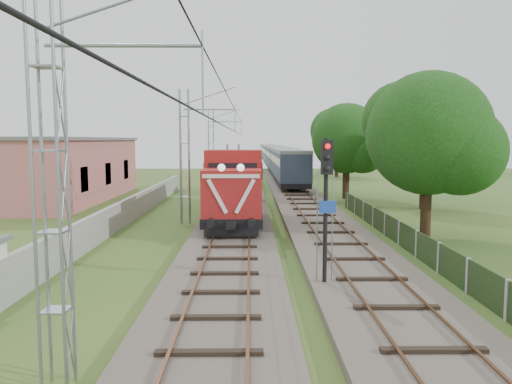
{
  "coord_description": "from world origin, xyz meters",
  "views": [
    {
      "loc": [
        0.92,
        -17.77,
        5.01
      ],
      "look_at": [
        1.21,
        9.09,
        2.2
      ],
      "focal_mm": 35.0,
      "sensor_mm": 36.0,
      "label": 1
    }
  ],
  "objects": [
    {
      "name": "ground",
      "position": [
        0.0,
        0.0,
        0.0
      ],
      "size": [
        140.0,
        140.0,
        0.0
      ],
      "primitive_type": "plane",
      "color": "#30541F",
      "rests_on": "ground"
    },
    {
      "name": "track_main",
      "position": [
        0.0,
        7.0,
        0.18
      ],
      "size": [
        4.2,
        70.0,
        0.45
      ],
      "color": "#6B6054",
      "rests_on": "ground"
    },
    {
      "name": "track_side",
      "position": [
        5.0,
        20.0,
        0.18
      ],
      "size": [
        4.2,
        80.0,
        0.45
      ],
      "color": "#6B6054",
      "rests_on": "ground"
    },
    {
      "name": "catenary",
      "position": [
        -2.95,
        12.0,
        4.05
      ],
      "size": [
        3.31,
        70.0,
        8.0
      ],
      "color": "gray",
      "rests_on": "ground"
    },
    {
      "name": "boundary_wall",
      "position": [
        -6.5,
        12.0,
        0.75
      ],
      "size": [
        0.25,
        40.0,
        1.5
      ],
      "primitive_type": "cube",
      "color": "#9E9E99",
      "rests_on": "ground"
    },
    {
      "name": "station_building",
      "position": [
        -15.0,
        24.0,
        2.63
      ],
      "size": [
        8.4,
        20.4,
        5.22
      ],
      "color": "#B36460",
      "rests_on": "ground"
    },
    {
      "name": "fence",
      "position": [
        8.0,
        3.0,
        0.6
      ],
      "size": [
        0.12,
        32.0,
        1.2
      ],
      "color": "black",
      "rests_on": "ground"
    },
    {
      "name": "locomotive",
      "position": [
        0.0,
        14.06,
        2.25
      ],
      "size": [
        3.01,
        17.2,
        4.37
      ],
      "color": "black",
      "rests_on": "ground"
    },
    {
      "name": "coach_rake",
      "position": [
        5.0,
        70.2,
        2.45
      ],
      "size": [
        2.94,
        87.72,
        3.4
      ],
      "color": "black",
      "rests_on": "ground"
    },
    {
      "name": "signal_post",
      "position": [
        3.38,
        -1.66,
        3.47
      ],
      "size": [
        0.56,
        0.43,
        5.06
      ],
      "color": "black",
      "rests_on": "ground"
    },
    {
      "name": "tree_a",
      "position": [
        9.93,
        7.27,
        5.27
      ],
      "size": [
        6.51,
        6.2,
        8.44
      ],
      "color": "#3C2818",
      "rests_on": "ground"
    },
    {
      "name": "tree_b",
      "position": [
        13.54,
        18.06,
        5.01
      ],
      "size": [
        6.19,
        5.9,
        8.03
      ],
      "color": "#3C2818",
      "rests_on": "ground"
    },
    {
      "name": "tree_c",
      "position": [
        9.17,
        24.64,
        5.06
      ],
      "size": [
        6.27,
        5.97,
        8.12
      ],
      "color": "#3C2818",
      "rests_on": "ground"
    },
    {
      "name": "tree_d",
      "position": [
        12.76,
        49.98,
        5.12
      ],
      "size": [
        6.33,
        6.03,
        8.2
      ],
      "color": "#3C2818",
      "rests_on": "ground"
    }
  ]
}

